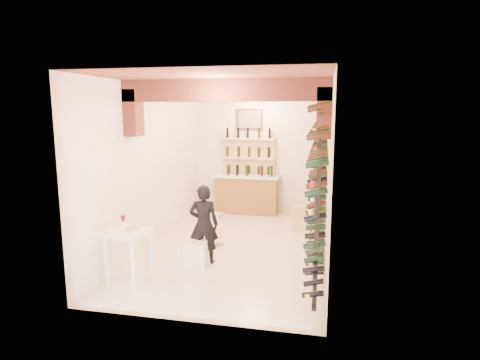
% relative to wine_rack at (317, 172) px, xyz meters
% --- Properties ---
extents(ground, '(6.00, 6.00, 0.00)m').
position_rel_wine_rack_xyz_m(ground, '(-1.53, 0.00, -1.55)').
color(ground, beige).
rests_on(ground, ground).
extents(room_shell, '(3.52, 6.02, 3.21)m').
position_rel_wine_rack_xyz_m(room_shell, '(-1.53, -0.26, 0.70)').
color(room_shell, white).
rests_on(room_shell, ground).
extents(wine_rack, '(0.32, 5.70, 2.56)m').
position_rel_wine_rack_xyz_m(wine_rack, '(0.00, 0.00, 0.00)').
color(wine_rack, black).
rests_on(wine_rack, ground).
extents(back_counter, '(1.70, 0.62, 1.29)m').
position_rel_wine_rack_xyz_m(back_counter, '(-1.83, 2.65, -1.02)').
color(back_counter, olive).
rests_on(back_counter, ground).
extents(back_shelving, '(1.40, 0.31, 2.73)m').
position_rel_wine_rack_xyz_m(back_shelving, '(-1.83, 2.89, -0.38)').
color(back_shelving, '#E3C27F').
rests_on(back_shelving, ground).
extents(tasting_table, '(0.68, 0.68, 1.05)m').
position_rel_wine_rack_xyz_m(tasting_table, '(-2.81, -2.05, -0.84)').
color(tasting_table, white).
rests_on(tasting_table, ground).
extents(white_stool, '(0.40, 0.40, 0.46)m').
position_rel_wine_rack_xyz_m(white_stool, '(-1.99, -1.24, -1.32)').
color(white_stool, white).
rests_on(white_stool, ground).
extents(person, '(0.56, 0.42, 1.41)m').
position_rel_wine_rack_xyz_m(person, '(-1.92, -0.97, -0.84)').
color(person, black).
rests_on(person, ground).
extents(chrome_barstool, '(0.35, 0.35, 0.68)m').
position_rel_wine_rack_xyz_m(chrome_barstool, '(-1.95, -0.09, -1.15)').
color(chrome_barstool, silver).
rests_on(chrome_barstool, ground).
extents(crate_lower, '(0.56, 0.44, 0.30)m').
position_rel_wine_rack_xyz_m(crate_lower, '(-0.28, 1.38, -1.40)').
color(crate_lower, '#D7BB76').
rests_on(crate_lower, ground).
extents(crate_upper, '(0.48, 0.35, 0.27)m').
position_rel_wine_rack_xyz_m(crate_upper, '(-0.28, 1.38, -1.11)').
color(crate_upper, '#D7BB76').
rests_on(crate_upper, crate_lower).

